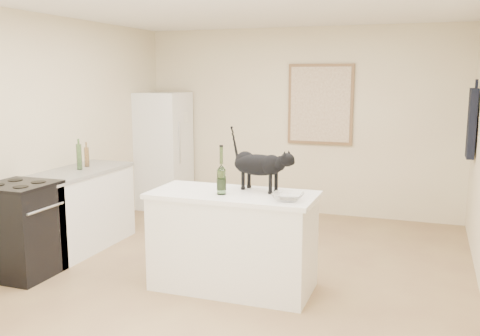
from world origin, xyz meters
name	(u,v)px	position (x,y,z in m)	size (l,w,h in m)	color
floor	(231,278)	(0.00, 0.00, 0.00)	(5.50, 5.50, 0.00)	#A38756
ceiling	(230,0)	(0.00, 0.00, 2.60)	(5.50, 5.50, 0.00)	white
wall_back	(299,122)	(0.00, 2.75, 1.30)	(4.50, 4.50, 0.00)	beige
wall_front	(14,220)	(0.00, -2.75, 1.30)	(4.50, 4.50, 0.00)	beige
wall_left	(33,136)	(-2.25, 0.00, 1.30)	(5.50, 5.50, 0.00)	beige
island_base	(233,243)	(0.10, -0.20, 0.43)	(1.44, 0.67, 0.86)	white
island_top	(233,195)	(0.10, -0.20, 0.88)	(1.50, 0.70, 0.04)	white
left_cabinets	(79,211)	(-1.95, 0.30, 0.43)	(0.60, 1.40, 0.86)	white
left_countertop	(76,172)	(-1.95, 0.30, 0.88)	(0.62, 1.44, 0.04)	gray
stove	(21,231)	(-1.95, -0.60, 0.45)	(0.60, 0.60, 0.90)	black
fridge	(163,151)	(-1.95, 2.35, 0.85)	(0.68, 0.68, 1.70)	white
artwork_frame	(320,104)	(0.30, 2.72, 1.55)	(0.90, 0.03, 1.10)	brown
artwork_canvas	(320,104)	(0.30, 2.70, 1.55)	(0.82, 0.00, 1.02)	beige
hanging_garment	(472,123)	(2.19, 2.05, 1.40)	(0.08, 0.34, 0.80)	black
black_cat	(259,168)	(0.29, -0.04, 1.11)	(0.61, 0.18, 0.43)	black
wine_bottle	(221,173)	(0.03, -0.30, 1.09)	(0.08, 0.08, 0.39)	#2C5722
glass_bowl	(288,197)	(0.65, -0.35, 0.93)	(0.27, 0.27, 0.07)	white
fridge_paper	(185,117)	(-1.60, 2.40, 1.35)	(0.00, 0.12, 0.16)	beige
counter_bottle_cluster	(82,157)	(-1.96, 0.43, 1.03)	(0.10, 0.25, 0.29)	brown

